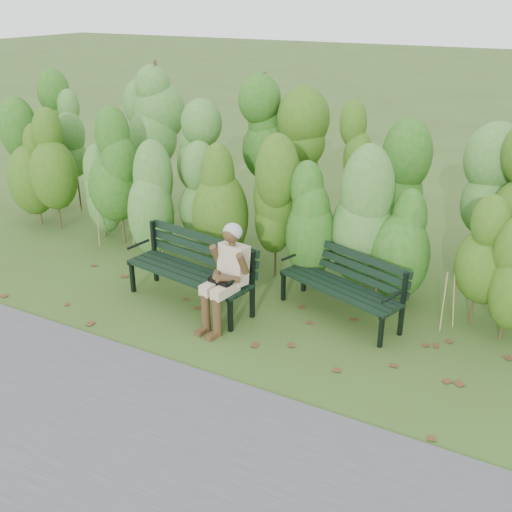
% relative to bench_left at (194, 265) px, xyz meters
% --- Properties ---
extents(ground, '(80.00, 80.00, 0.00)m').
position_rel_bench_left_xyz_m(ground, '(0.81, -0.28, -0.49)').
color(ground, '#394D1D').
extents(footpath, '(60.00, 2.50, 0.01)m').
position_rel_bench_left_xyz_m(footpath, '(0.81, -2.48, -0.49)').
color(footpath, '#474749').
rests_on(footpath, ground).
extents(hedge_band, '(11.04, 1.67, 2.42)m').
position_rel_bench_left_xyz_m(hedge_band, '(0.81, 1.59, 0.76)').
color(hedge_band, '#47381E').
rests_on(hedge_band, ground).
extents(leaf_litter, '(6.01, 2.25, 0.01)m').
position_rel_bench_left_xyz_m(leaf_litter, '(0.68, -0.27, -0.49)').
color(leaf_litter, brown).
rests_on(leaf_litter, ground).
extents(bench_left, '(1.74, 0.80, 0.84)m').
position_rel_bench_left_xyz_m(bench_left, '(0.00, 0.00, 0.00)').
color(bench_left, black).
rests_on(bench_left, ground).
extents(bench_right, '(1.61, 0.97, 0.77)m').
position_rel_bench_left_xyz_m(bench_right, '(1.72, 0.55, -0.04)').
color(bench_right, black).
rests_on(bench_right, ground).
extents(seated_woman, '(0.49, 0.71, 1.19)m').
position_rel_bench_left_xyz_m(seated_woman, '(0.63, -0.27, 0.18)').
color(seated_woman, tan).
rests_on(seated_woman, ground).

